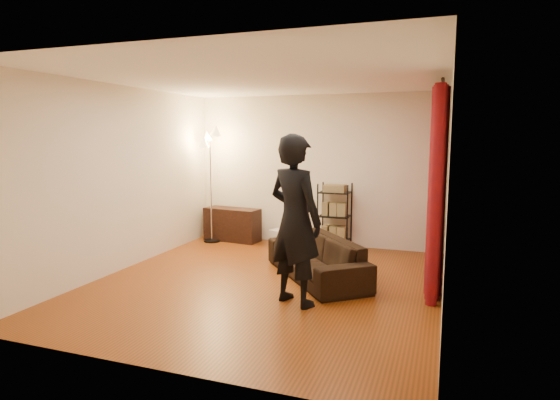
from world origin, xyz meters
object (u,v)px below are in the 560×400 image
at_px(wire_shelf, 335,216).
at_px(floor_lamp, 211,187).
at_px(sofa, 316,258).
at_px(media_cabinet, 232,224).
at_px(person, 295,220).
at_px(storage_boxes, 279,237).

xyz_separation_m(wire_shelf, floor_lamp, (-2.29, -0.27, 0.46)).
distance_m(sofa, media_cabinet, 2.75).
xyz_separation_m(sofa, floor_lamp, (-2.45, 1.53, 0.75)).
distance_m(person, storage_boxes, 3.20).
xyz_separation_m(sofa, person, (0.03, -1.06, 0.71)).
relative_size(media_cabinet, storage_boxes, 3.30).
bearing_deg(wire_shelf, media_cabinet, 173.63).
bearing_deg(floor_lamp, media_cabinet, 33.86).
bearing_deg(sofa, media_cabinet, -169.02).
bearing_deg(person, wire_shelf, -61.87).
distance_m(media_cabinet, floor_lamp, 0.83).
height_order(sofa, media_cabinet, media_cabinet).
xyz_separation_m(sofa, wire_shelf, (-0.16, 1.80, 0.29)).
relative_size(sofa, wire_shelf, 1.70).
distance_m(storage_boxes, wire_shelf, 1.11).
bearing_deg(wire_shelf, sofa, -92.65).
bearing_deg(media_cabinet, wire_shelf, 8.09).
relative_size(sofa, floor_lamp, 0.94).
bearing_deg(sofa, storage_boxes, 174.23).
bearing_deg(sofa, floor_lamp, -161.59).
height_order(wire_shelf, floor_lamp, floor_lamp).
distance_m(person, floor_lamp, 3.58).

